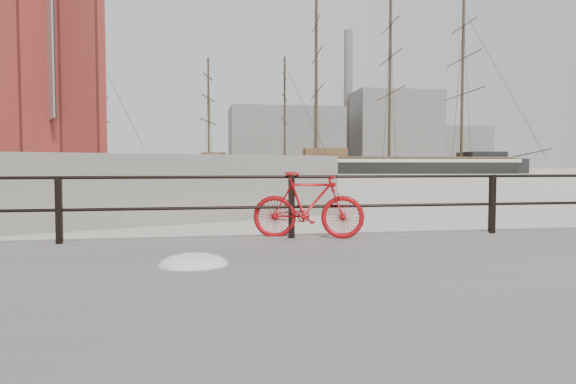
{
  "coord_description": "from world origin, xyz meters",
  "views": [
    {
      "loc": [
        -4.96,
        -8.18,
        1.51
      ],
      "look_at": [
        -3.27,
        1.5,
        1.0
      ],
      "focal_mm": 32.0,
      "sensor_mm": 36.0,
      "label": 1
    }
  ],
  "objects_px": {
    "bicycle": "(308,205)",
    "barque_black": "(389,173)",
    "schooner_mid": "(247,175)",
    "schooner_left": "(62,175)"
  },
  "relations": [
    {
      "from": "barque_black",
      "to": "bicycle",
      "type": "bearing_deg",
      "value": -105.4
    },
    {
      "from": "bicycle",
      "to": "barque_black",
      "type": "height_order",
      "value": "barque_black"
    },
    {
      "from": "schooner_mid",
      "to": "schooner_left",
      "type": "distance_m",
      "value": 27.2
    },
    {
      "from": "bicycle",
      "to": "schooner_mid",
      "type": "bearing_deg",
      "value": 99.38
    },
    {
      "from": "schooner_left",
      "to": "barque_black",
      "type": "bearing_deg",
      "value": 11.36
    },
    {
      "from": "barque_black",
      "to": "schooner_mid",
      "type": "distance_m",
      "value": 28.49
    },
    {
      "from": "barque_black",
      "to": "schooner_mid",
      "type": "height_order",
      "value": "barque_black"
    },
    {
      "from": "barque_black",
      "to": "schooner_mid",
      "type": "xyz_separation_m",
      "value": [
        -26.85,
        -9.54,
        0.0
      ]
    },
    {
      "from": "schooner_left",
      "to": "bicycle",
      "type": "bearing_deg",
      "value": -71.3
    },
    {
      "from": "schooner_mid",
      "to": "schooner_left",
      "type": "bearing_deg",
      "value": -167.73
    }
  ]
}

